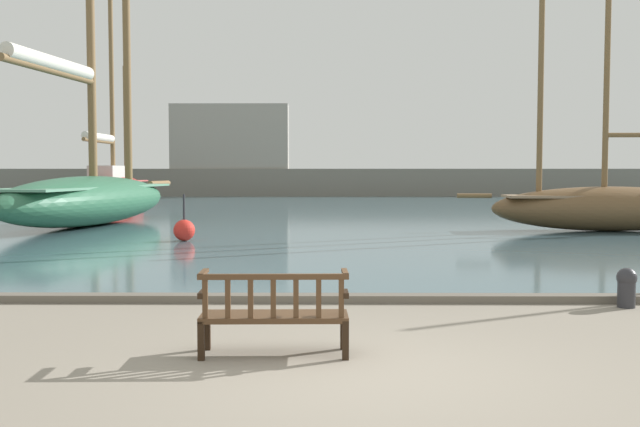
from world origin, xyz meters
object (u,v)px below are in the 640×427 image
Objects in this scene: sailboat_outer_starboard at (90,191)px; sailboat_far_starboard at (112,185)px; sailboat_nearest_port at (610,202)px; mooring_bollard at (627,286)px; channel_buoy at (184,230)px; park_bench at (274,313)px.

sailboat_far_starboard is at bearing 104.21° from sailboat_outer_starboard.
sailboat_nearest_port is 19.13× the size of mooring_bollard.
sailboat_far_starboard reaches higher than channel_buoy.
sailboat_outer_starboard is 12.67× the size of channel_buoy.
mooring_bollard is (4.99, 2.78, -0.15)m from park_bench.
sailboat_nearest_port reaches higher than mooring_bollard.
sailboat_outer_starboard reaches higher than sailboat_far_starboard.
park_bench is at bearing -70.71° from sailboat_far_starboard.
mooring_bollard is at bearing 29.10° from park_bench.
channel_buoy reaches higher than park_bench.
mooring_bollard is 12.40m from channel_buoy.
sailboat_nearest_port reaches higher than park_bench.
mooring_bollard is 0.45× the size of channel_buoy.
channel_buoy is (-13.10, -3.42, -0.62)m from sailboat_nearest_port.
sailboat_nearest_port is 0.69× the size of sailboat_outer_starboard.
sailboat_far_starboard is at bearing 118.23° from mooring_bollard.
sailboat_nearest_port is at bearing 14.63° from channel_buoy.
park_bench is at bearing -122.40° from sailboat_nearest_port.
sailboat_outer_starboard is at bearing 113.81° from park_bench.
mooring_bollard is at bearing -110.73° from sailboat_nearest_port.
sailboat_nearest_port is at bearing 57.60° from park_bench.
sailboat_far_starboard reaches higher than sailboat_nearest_port.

